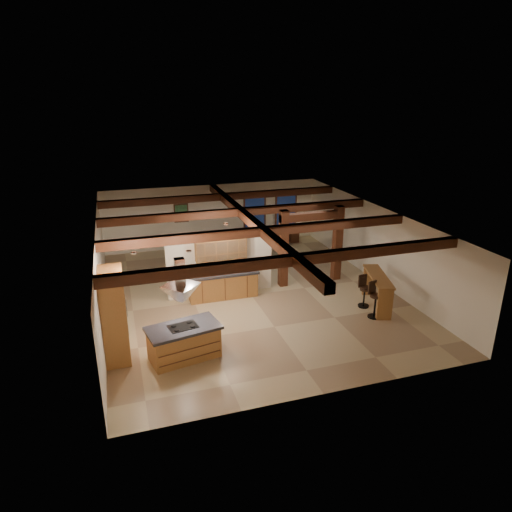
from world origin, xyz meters
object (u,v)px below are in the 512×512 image
(dining_table, at_px, (238,258))
(sofa, at_px, (266,238))
(bar_counter, at_px, (377,286))
(kitchen_island, at_px, (184,342))

(dining_table, height_order, sofa, dining_table)
(dining_table, height_order, bar_counter, bar_counter)
(bar_counter, bearing_deg, dining_table, 123.61)
(sofa, relative_size, bar_counter, 0.88)
(kitchen_island, distance_m, dining_table, 7.16)
(kitchen_island, xyz_separation_m, sofa, (5.36, 8.87, -0.20))
(bar_counter, bearing_deg, kitchen_island, -169.73)
(dining_table, distance_m, bar_counter, 6.18)
(dining_table, bearing_deg, bar_counter, -79.12)
(kitchen_island, bearing_deg, sofa, 58.86)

